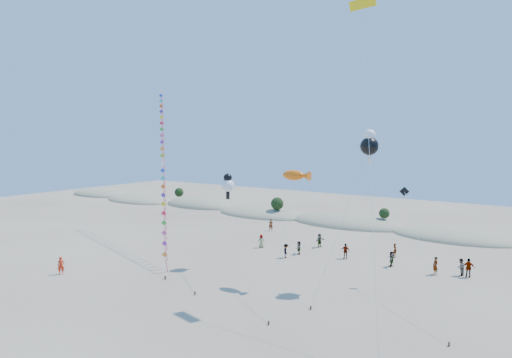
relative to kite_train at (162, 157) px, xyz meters
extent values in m
plane|color=#86745D|center=(14.87, -19.43, -11.27)|extent=(160.00, 160.00, 0.00)
ellipsoid|color=gray|center=(-49.13, 26.17, -11.27)|extent=(17.00, 9.35, 3.20)
ellipsoid|color=#213C15|center=(-49.13, 26.17, -10.39)|extent=(13.60, 6.12, 0.68)
ellipsoid|color=gray|center=(-33.13, 24.77, -11.27)|extent=(18.00, 9.90, 2.80)
ellipsoid|color=#213C15|center=(-33.13, 24.77, -10.50)|extent=(14.40, 6.48, 0.72)
ellipsoid|color=gray|center=(-17.13, 26.57, -11.27)|extent=(16.00, 8.80, 3.60)
ellipsoid|color=#213C15|center=(-17.13, 26.57, -10.28)|extent=(12.80, 5.76, 0.64)
ellipsoid|color=gray|center=(-1.13, 25.17, -11.27)|extent=(17.60, 9.68, 3.00)
ellipsoid|color=#213C15|center=(-1.13, 25.17, -10.44)|extent=(14.08, 6.34, 0.70)
ellipsoid|color=gray|center=(14.87, 25.87, -11.27)|extent=(19.00, 10.45, 3.40)
ellipsoid|color=#213C15|center=(14.87, 25.87, -10.33)|extent=(15.20, 6.84, 0.76)
ellipsoid|color=gray|center=(30.87, 24.47, -11.27)|extent=(16.40, 9.02, 2.80)
ellipsoid|color=#213C15|center=(30.87, 24.47, -10.50)|extent=(13.12, 5.90, 0.66)
sphere|color=black|center=(-23.13, 26.77, -8.91)|extent=(1.90, 1.90, 1.90)
sphere|color=black|center=(2.87, 23.97, -8.79)|extent=(2.20, 2.20, 2.20)
sphere|color=black|center=(20.87, 25.97, -9.03)|extent=(1.60, 1.60, 1.60)
cube|color=#3F2D1E|center=(10.73, -10.26, -11.09)|extent=(0.12, 0.12, 0.35)
cylinder|color=silver|center=(0.76, -0.75, -0.71)|extent=(19.97, 19.04, 21.13)
cube|color=orange|center=(9.01, -8.61, -9.45)|extent=(1.21, 0.47, 1.28)
cube|color=pink|center=(9.19, -8.56, -10.55)|extent=(0.19, 0.45, 1.55)
cube|color=purple|center=(8.18, -7.82, -8.57)|extent=(1.21, 0.47, 1.28)
cube|color=pink|center=(8.36, -7.77, -9.67)|extent=(0.19, 0.45, 1.55)
cube|color=#F54D9B|center=(7.35, -7.03, -7.69)|extent=(1.21, 0.47, 1.28)
cube|color=pink|center=(7.53, -6.98, -8.79)|extent=(0.19, 0.45, 1.55)
cube|color=green|center=(6.52, -6.24, -6.81)|extent=(1.21, 0.47, 1.28)
cube|color=pink|center=(6.70, -6.19, -7.91)|extent=(0.19, 0.45, 1.55)
cube|color=#F91B3C|center=(5.70, -5.45, -5.94)|extent=(1.21, 0.47, 1.28)
cube|color=pink|center=(5.88, -5.40, -7.04)|extent=(0.19, 0.45, 1.55)
cube|color=yellow|center=(4.87, -4.66, -5.06)|extent=(1.21, 0.47, 1.28)
cube|color=pink|center=(5.05, -4.61, -6.16)|extent=(0.19, 0.45, 1.55)
cube|color=#4829A4|center=(4.04, -3.87, -4.18)|extent=(1.21, 0.47, 1.28)
cube|color=pink|center=(4.22, -3.82, -5.28)|extent=(0.19, 0.45, 1.55)
cube|color=#F35614|center=(3.21, -3.08, -3.31)|extent=(1.21, 0.47, 1.28)
cube|color=pink|center=(3.39, -3.03, -4.41)|extent=(0.19, 0.45, 1.55)
cube|color=#1AC9BB|center=(2.38, -2.29, -2.43)|extent=(1.21, 0.47, 1.28)
cube|color=pink|center=(2.56, -2.24, -3.53)|extent=(0.19, 0.45, 1.55)
cube|color=blue|center=(1.55, -1.51, -1.55)|extent=(1.21, 0.47, 1.28)
cube|color=pink|center=(1.73, -1.46, -2.65)|extent=(0.19, 0.45, 1.55)
cube|color=white|center=(0.73, -0.72, -0.68)|extent=(1.21, 0.47, 1.28)
cube|color=pink|center=(0.91, -0.67, -1.78)|extent=(0.19, 0.45, 1.55)
cube|color=#96CB17|center=(-0.10, 0.07, 0.20)|extent=(1.21, 0.47, 1.28)
cube|color=pink|center=(0.08, 0.12, -0.90)|extent=(0.19, 0.45, 1.55)
cube|color=orange|center=(-0.93, 0.86, 1.08)|extent=(1.21, 0.47, 1.28)
cube|color=pink|center=(-0.75, 0.91, -0.02)|extent=(0.19, 0.45, 1.55)
cube|color=purple|center=(-1.76, 1.65, 1.95)|extent=(1.21, 0.47, 1.28)
cube|color=pink|center=(-1.58, 1.70, 0.85)|extent=(0.19, 0.45, 1.55)
cube|color=#F54D9B|center=(-2.59, 2.44, 2.83)|extent=(1.21, 0.47, 1.28)
cube|color=pink|center=(-2.41, 2.49, 1.73)|extent=(0.19, 0.45, 1.55)
cube|color=green|center=(-3.41, 3.23, 3.71)|extent=(1.21, 0.47, 1.28)
cube|color=pink|center=(-3.23, 3.28, 2.61)|extent=(0.19, 0.45, 1.55)
cube|color=#F91B3C|center=(-4.24, 4.02, 4.58)|extent=(1.21, 0.47, 1.28)
cube|color=pink|center=(-4.06, 4.07, 3.48)|extent=(0.19, 0.45, 1.55)
cube|color=yellow|center=(-5.07, 4.81, 5.46)|extent=(1.21, 0.47, 1.28)
cube|color=pink|center=(-4.89, 4.86, 4.36)|extent=(0.19, 0.45, 1.55)
cube|color=#4829A4|center=(-5.90, 5.60, 6.34)|extent=(1.21, 0.47, 1.28)
cube|color=pink|center=(-5.72, 5.65, 5.24)|extent=(0.19, 0.45, 1.55)
cube|color=#F35614|center=(-6.73, 6.39, 7.21)|extent=(1.21, 0.47, 1.28)
cube|color=pink|center=(-6.55, 6.44, 6.11)|extent=(0.19, 0.45, 1.55)
cube|color=#1AC9BB|center=(-7.56, 7.18, 8.09)|extent=(1.21, 0.47, 1.28)
cube|color=pink|center=(-7.38, 7.23, 6.99)|extent=(0.19, 0.45, 1.55)
cube|color=blue|center=(-8.38, 7.97, 8.97)|extent=(1.21, 0.47, 1.28)
cube|color=pink|center=(-8.20, 8.02, 7.87)|extent=(0.19, 0.45, 1.55)
cube|color=white|center=(-9.21, 8.76, 9.84)|extent=(1.21, 0.47, 1.28)
cube|color=pink|center=(-9.03, 8.81, 8.74)|extent=(0.19, 0.45, 1.55)
cube|color=#3F2D1E|center=(24.54, -13.33, -11.12)|extent=(0.10, 0.10, 0.30)
cylinder|color=silver|center=(22.97, -8.69, -6.14)|extent=(3.16, 9.30, 10.27)
ellipsoid|color=#EC600C|center=(21.41, -4.06, -1.01)|extent=(2.21, 0.97, 0.97)
cone|color=#EC600C|center=(22.64, -4.06, -1.01)|extent=(0.88, 0.88, 0.88)
cube|color=#3F2D1E|center=(15.95, -11.77, -11.12)|extent=(0.10, 0.10, 0.30)
cylinder|color=silver|center=(14.44, -7.43, -6.92)|extent=(3.04, 8.72, 8.72)
sphere|color=white|center=(12.94, -3.08, -2.57)|extent=(1.36, 1.36, 1.36)
sphere|color=black|center=(12.94, -3.08, -1.75)|extent=(0.91, 0.91, 0.91)
cube|color=black|center=(12.94, -3.08, -3.65)|extent=(0.35, 0.18, 0.80)
cube|color=#3F2D1E|center=(25.84, -9.07, -11.12)|extent=(0.10, 0.10, 0.30)
cylinder|color=silver|center=(26.70, -5.07, -4.78)|extent=(1.75, 8.02, 12.98)
sphere|color=black|center=(27.57, -1.07, 1.70)|extent=(1.65, 1.65, 1.65)
sphere|color=white|center=(27.57, -1.07, 2.69)|extent=(1.07, 1.07, 1.07)
cube|color=white|center=(27.57, -1.07, 0.48)|extent=(0.35, 0.18, 0.80)
cube|color=white|center=(26.87, -1.07, 1.70)|extent=(0.60, 0.15, 0.25)
cube|color=white|center=(28.27, -1.07, 1.70)|extent=(0.60, 0.15, 0.25)
cylinder|color=silver|center=(30.51, -9.54, 1.19)|extent=(6.18, 12.61, 24.93)
cube|color=yellow|center=(27.43, -3.25, 13.64)|extent=(2.46, 1.00, 0.86)
cube|color=black|center=(27.43, -3.23, 13.64)|extent=(2.37, 0.60, 0.19)
cube|color=#3F2D1E|center=(36.15, -9.48, -11.12)|extent=(0.10, 0.10, 0.30)
cylinder|color=silver|center=(33.09, -3.84, -6.91)|extent=(6.14, 11.30, 8.74)
cube|color=black|center=(30.04, 1.79, -2.55)|extent=(0.87, 0.26, 0.90)
imported|color=red|center=(0.85, -14.98, -10.38)|extent=(0.70, 0.78, 1.79)
imported|color=slate|center=(16.71, 2.86, -10.46)|extent=(1.12, 1.20, 1.63)
imported|color=slate|center=(11.82, 5.20, -10.44)|extent=(0.95, 0.94, 1.66)
imported|color=slate|center=(22.49, 6.40, -10.40)|extent=(1.09, 0.61, 1.75)
imported|color=slate|center=(17.20, 5.10, -10.48)|extent=(1.02, 1.52, 1.57)
imported|color=slate|center=(27.79, 6.25, -10.45)|extent=(0.53, 1.54, 1.65)
imported|color=slate|center=(26.90, 10.59, -10.52)|extent=(0.65, 0.63, 1.51)
imported|color=slate|center=(34.41, 6.96, -10.39)|extent=(0.88, 1.01, 1.76)
imported|color=slate|center=(7.58, 14.31, -10.40)|extent=(0.76, 0.71, 1.75)
imported|color=slate|center=(35.15, 6.89, -10.32)|extent=(1.18, 0.66, 1.89)
imported|color=slate|center=(32.25, 5.90, -10.36)|extent=(0.78, 0.78, 1.82)
imported|color=slate|center=(17.81, 9.50, -10.42)|extent=(0.93, 1.66, 1.70)
camera|label=1|loc=(40.60, -38.97, 2.32)|focal=30.00mm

